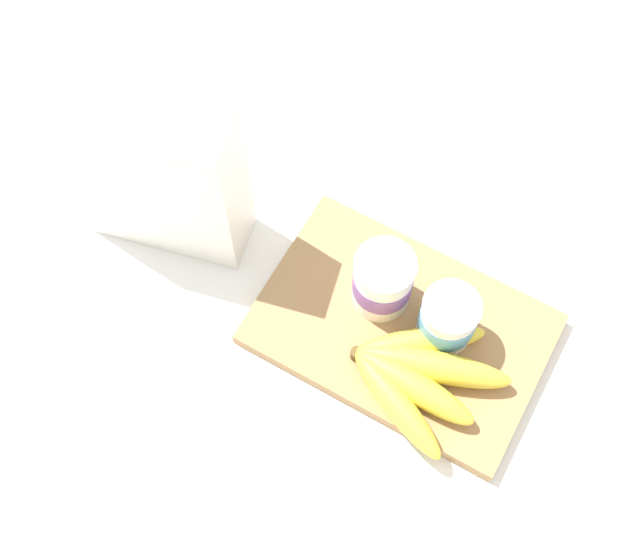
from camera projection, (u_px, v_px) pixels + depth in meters
ground_plane at (400, 332)px, 1.04m from camera, size 2.40×2.40×0.00m
cutting_board at (401, 329)px, 1.03m from camera, size 0.34×0.22×0.02m
cereal_box at (159, 175)px, 0.99m from camera, size 0.21×0.12×0.25m
yogurt_cup_front at (383, 281)px, 1.00m from camera, size 0.07×0.07×0.09m
yogurt_cup_back at (448, 319)px, 0.98m from camera, size 0.07×0.07×0.08m
banana_bunch at (418, 373)px, 0.98m from camera, size 0.19×0.19×0.04m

